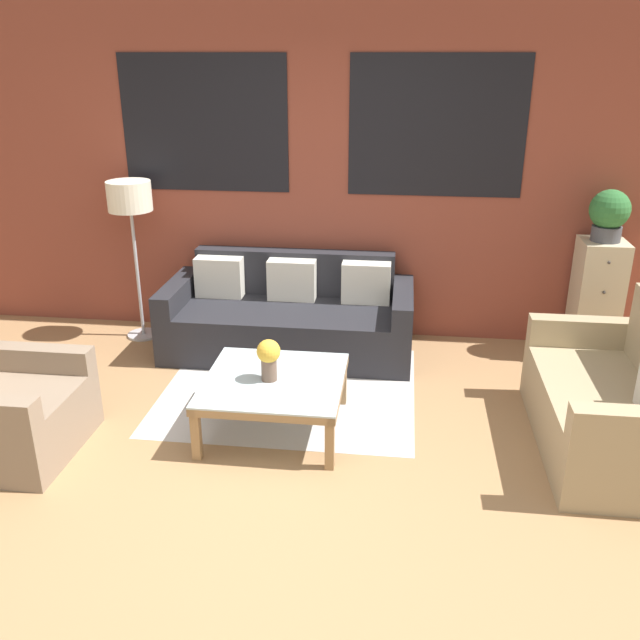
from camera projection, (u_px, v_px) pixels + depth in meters
ground_plane at (266, 487)px, 3.93m from camera, size 16.00×16.00×0.00m
wall_back_brick at (319, 173)px, 5.66m from camera, size 8.40×0.09×2.80m
rug at (290, 389)px, 5.07m from camera, size 1.85×1.64×0.00m
couch_dark at (289, 318)px, 5.65m from camera, size 2.03×0.88×0.78m
settee_vintage at (617, 405)px, 4.21m from camera, size 0.80×1.46×0.92m
armchair_corner at (4, 411)px, 4.21m from camera, size 0.80×0.84×0.84m
coffee_table at (274, 386)px, 4.42m from camera, size 0.90×0.90×0.38m
floor_lamp at (130, 205)px, 5.60m from camera, size 0.36×0.36×1.37m
drawer_cabinet at (596, 299)px, 5.49m from camera, size 0.35×0.39×0.97m
potted_plant at (609, 214)px, 5.23m from camera, size 0.31×0.31×0.40m
flower_vase at (269, 357)px, 4.33m from camera, size 0.15×0.15×0.28m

